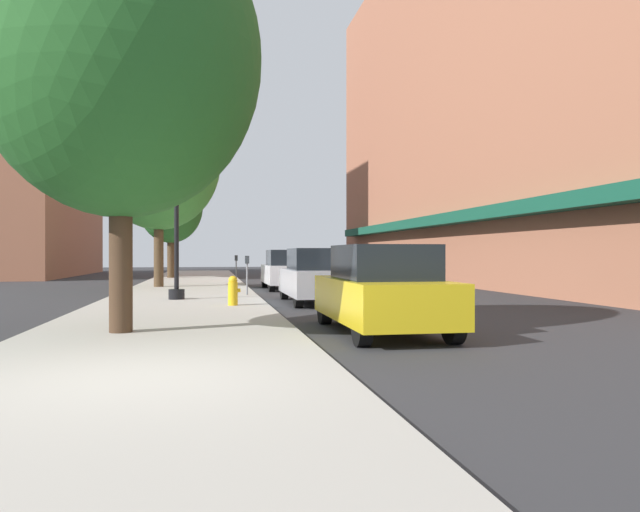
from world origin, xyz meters
TOP-DOWN VIEW (x-y plane):
  - ground_plane at (4.00, 18.00)m, footprint 90.00×90.00m
  - sidewalk_slab at (0.00, 19.00)m, footprint 4.80×50.00m
  - building_right_brick at (14.99, 22.00)m, footprint 6.80×40.00m
  - building_far_background at (-11.01, 37.00)m, footprint 6.80×18.00m
  - lamppost at (-0.18, 11.76)m, footprint 0.48×0.48m
  - fire_hydrant at (1.42, 9.25)m, footprint 0.33×0.26m
  - parking_meter_near at (2.05, 21.89)m, footprint 0.14×0.09m
  - parking_meter_far at (2.05, 13.40)m, footprint 0.14×0.09m
  - tree_near at (-1.40, 28.90)m, footprint 3.66×3.66m
  - tree_mid at (-1.29, 19.07)m, footprint 5.16×5.16m
  - tree_far at (-0.72, 4.03)m, footprint 4.93×4.93m
  - car_yellow at (4.00, 3.96)m, footprint 1.80×4.30m
  - car_silver at (4.00, 11.03)m, footprint 1.80×4.30m
  - car_white at (4.00, 18.28)m, footprint 1.80×4.30m

SIDE VIEW (x-z plane):
  - ground_plane at x=4.00m, z-range 0.00..0.00m
  - sidewalk_slab at x=0.00m, z-range 0.00..0.12m
  - fire_hydrant at x=1.42m, z-range 0.12..0.91m
  - car_yellow at x=4.00m, z-range -0.02..1.64m
  - car_silver at x=4.00m, z-range -0.02..1.64m
  - car_white at x=4.00m, z-range -0.02..1.64m
  - parking_meter_near at x=2.05m, z-range 0.29..1.60m
  - parking_meter_far at x=2.05m, z-range 0.29..1.60m
  - lamppost at x=-0.18m, z-range 0.25..6.15m
  - tree_near at x=-1.40m, z-range 1.11..7.33m
  - tree_far at x=-0.72m, z-range 1.11..8.79m
  - tree_mid at x=-1.29m, z-range 1.30..9.61m
  - building_right_brick at x=14.99m, z-range -0.02..20.13m
  - building_far_background at x=-11.01m, z-range -0.02..21.70m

